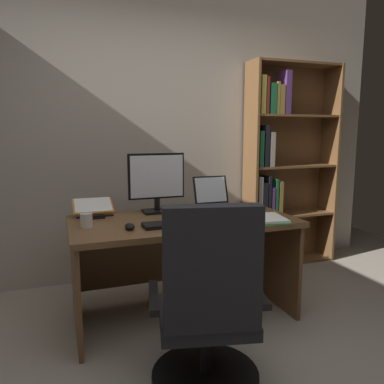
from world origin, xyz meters
name	(u,v)px	position (x,y,z in m)	size (l,w,h in m)	color
wall_back	(151,129)	(0.00, 1.88, 1.40)	(4.81, 0.12, 2.81)	#A89E8E
desk	(180,243)	(-0.02, 0.97, 0.55)	(1.61, 0.81, 0.75)	brown
bookshelf	(280,170)	(1.29, 1.67, 0.99)	(0.97, 0.29, 2.05)	brown
office_chair	(208,314)	(-0.16, 0.04, 0.44)	(0.68, 0.60, 1.04)	black
monitor	(157,183)	(-0.14, 1.17, 0.98)	(0.44, 0.16, 0.46)	black
laptop	(216,201)	(0.37, 1.18, 0.80)	(0.30, 0.33, 0.25)	black
keyboard	(174,224)	(-0.14, 0.72, 0.76)	(0.42, 0.15, 0.02)	black
computer_mouse	(130,226)	(-0.44, 0.72, 0.77)	(0.06, 0.10, 0.04)	black
reading_stand_with_book	(93,208)	(-0.62, 1.23, 0.81)	(0.29, 0.27, 0.12)	black
open_binder	(253,219)	(0.44, 0.67, 0.76)	(0.50, 0.39, 0.02)	green
notepad	(208,217)	(0.16, 0.85, 0.76)	(0.15, 0.21, 0.01)	white
pen	(211,216)	(0.18, 0.85, 0.76)	(0.01, 0.01, 0.14)	maroon
coffee_mug	(86,220)	(-0.70, 0.87, 0.80)	(0.08, 0.08, 0.09)	silver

